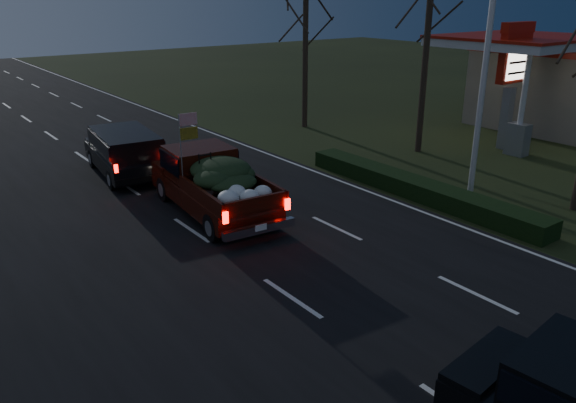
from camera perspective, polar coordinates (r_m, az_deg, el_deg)
ground at (r=13.34m, az=0.37°, el=-9.82°), size 120.00×120.00×0.00m
road_asphalt at (r=13.33m, az=0.38°, el=-9.78°), size 14.00×120.00×0.02m
hedge_row at (r=20.19m, az=12.96°, el=1.34°), size 1.00×10.00×0.60m
light_pole at (r=19.95m, az=19.74°, el=15.72°), size 0.50×0.90×9.16m
gas_price_pylon at (r=27.16m, az=21.93°, el=12.75°), size 2.00×0.41×5.57m
gas_canopy at (r=29.32m, az=22.53°, el=14.29°), size 7.10×6.10×4.88m
bare_tree_mid at (r=25.32m, az=14.24°, el=18.99°), size 3.60×3.60×8.50m
bare_tree_far at (r=29.68m, az=1.80°, el=17.51°), size 3.60×3.60×7.00m
pickup_truck at (r=18.11m, az=-7.67°, el=2.20°), size 2.67×5.85×2.98m
lead_suv at (r=22.64m, az=-16.21°, el=5.17°), size 2.65×5.19×1.43m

